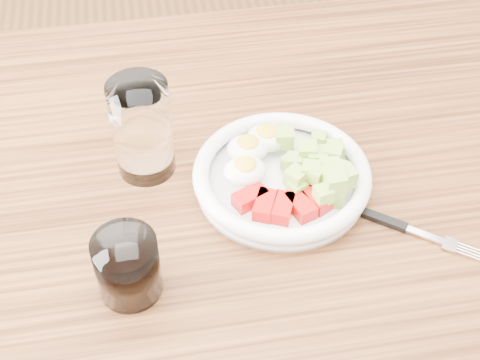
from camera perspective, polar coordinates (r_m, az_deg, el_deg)
name	(u,v)px	position (r m, az deg, el deg)	size (l,w,h in m)	color
dining_table	(248,249)	(0.94, 0.71, -5.87)	(1.50, 0.90, 0.77)	brown
bowl	(282,174)	(0.87, 3.64, 0.49)	(0.23, 0.23, 0.06)	white
fork	(392,223)	(0.85, 12.87, -3.61)	(0.15, 0.12, 0.01)	black
water_glass	(142,129)	(0.87, -8.36, 4.35)	(0.08, 0.08, 0.14)	white
coffee_glass	(128,267)	(0.76, -9.56, -7.31)	(0.07, 0.07, 0.08)	white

